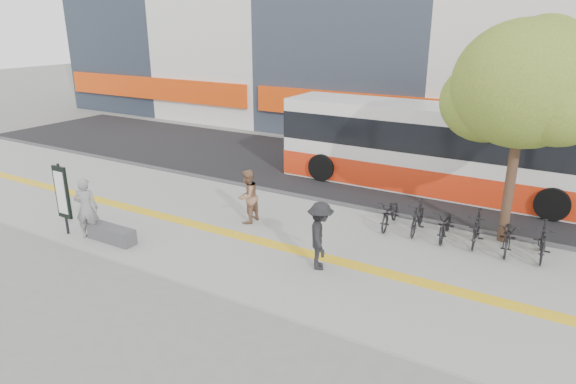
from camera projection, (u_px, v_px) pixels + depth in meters
The scene contains 13 objects.
ground at pixel (208, 248), 14.41m from camera, with size 120.00×120.00×0.00m, color slate.
sidewalk at pixel (239, 229), 15.61m from camera, with size 40.00×7.00×0.08m, color gray.
tactile_strip at pixel (229, 233), 15.19m from camera, with size 40.00×0.45×0.01m, color yellow.
street at pixel (341, 171), 21.72m from camera, with size 40.00×8.00×0.06m, color black.
curb at pixel (295, 196), 18.45m from camera, with size 40.00×0.25×0.14m, color #3C3C3F.
bench at pixel (112, 234), 14.58m from camera, with size 1.60×0.45×0.45m, color #3C3C3F.
signboard at pixel (62, 193), 14.76m from camera, with size 0.55×0.10×2.20m.
street_tree at pixel (524, 87), 13.40m from camera, with size 4.40×3.80×6.31m.
bus at pixel (436, 151), 18.83m from camera, with size 11.91×2.82×3.17m.
bicycle_row at pixel (460, 226), 14.53m from camera, with size 4.96×1.78×1.01m.
seated_woman at pixel (86, 208), 14.63m from camera, with size 0.67×0.44×1.85m, color black.
pedestrian_tan at pixel (248, 196), 15.77m from camera, with size 0.84×0.66×1.73m, color #885F46.
pedestrian_dark at pixel (320, 236), 12.80m from camera, with size 1.17×0.67×1.81m, color black.
Camera 1 is at (8.66, -10.10, 6.20)m, focal length 31.22 mm.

